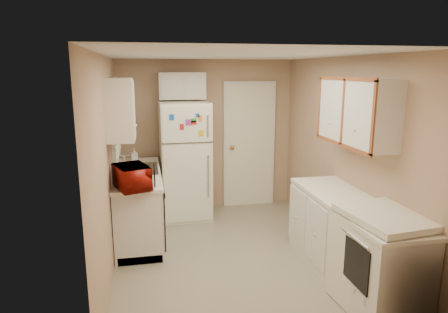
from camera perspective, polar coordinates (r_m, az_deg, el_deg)
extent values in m
plane|color=#ACA48D|center=(5.04, 1.16, -14.10)|extent=(3.80, 3.80, 0.00)
plane|color=white|center=(4.52, 1.30, 14.31)|extent=(3.80, 3.80, 0.00)
plane|color=tan|center=(4.54, -16.27, -1.45)|extent=(3.80, 3.80, 0.00)
plane|color=tan|center=(5.12, 16.70, 0.04)|extent=(3.80, 3.80, 0.00)
plane|color=tan|center=(6.47, -2.47, 3.03)|extent=(2.80, 2.80, 0.00)
plane|color=tan|center=(2.89, 9.62, -9.02)|extent=(2.80, 2.80, 0.00)
cube|color=silver|center=(5.60, -12.01, -6.63)|extent=(0.60, 1.80, 0.90)
cube|color=black|center=(5.02, -8.72, -8.25)|extent=(0.03, 0.58, 0.72)
cube|color=gray|center=(5.63, -12.19, -2.19)|extent=(0.54, 0.74, 0.16)
imported|color=maroon|center=(4.69, -13.00, -2.75)|extent=(0.56, 0.42, 0.33)
imported|color=white|center=(6.06, -12.69, 0.18)|extent=(0.11, 0.11, 0.20)
cube|color=silver|center=(5.50, -15.25, 5.18)|extent=(0.10, 0.98, 1.08)
cube|color=silver|center=(4.65, -14.65, 6.46)|extent=(0.30, 0.45, 0.70)
cube|color=white|center=(6.10, -5.58, -0.57)|extent=(0.74, 0.72, 1.78)
cube|color=silver|center=(6.19, -6.03, 10.00)|extent=(0.70, 0.30, 0.40)
cube|color=white|center=(6.60, 3.61, 1.62)|extent=(0.86, 0.06, 2.08)
cube|color=silver|center=(4.54, 17.49, -11.56)|extent=(0.60, 2.00, 0.90)
cube|color=white|center=(4.11, 21.77, -13.84)|extent=(0.73, 0.87, 0.98)
cube|color=silver|center=(4.52, 18.45, 6.08)|extent=(0.30, 1.20, 0.70)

